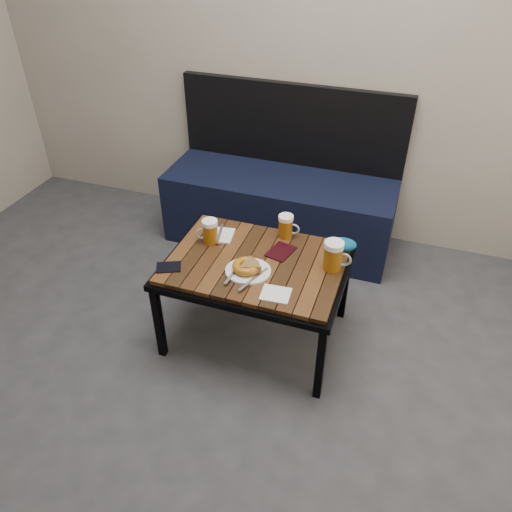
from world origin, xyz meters
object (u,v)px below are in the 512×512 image
(bench, at_px, (280,202))
(plate_bagel, at_px, (246,268))
(passport_navy, at_px, (169,267))
(passport_burgundy, at_px, (281,252))
(knit_pouch, at_px, (343,244))
(cafe_table, at_px, (256,268))
(beer_mug_right, at_px, (334,255))
(beer_mug_centre, at_px, (286,226))
(plate_pie, at_px, (250,269))
(beer_mug_left, at_px, (210,231))

(bench, bearing_deg, plate_bagel, -82.60)
(passport_navy, height_order, passport_burgundy, passport_burgundy)
(bench, relative_size, knit_pouch, 10.55)
(cafe_table, relative_size, beer_mug_right, 5.97)
(beer_mug_centre, relative_size, beer_mug_right, 0.84)
(plate_bagel, bearing_deg, passport_burgundy, 62.33)
(beer_mug_centre, xyz_separation_m, passport_navy, (-0.43, -0.42, -0.06))
(bench, relative_size, beer_mug_centre, 11.90)
(passport_navy, relative_size, passport_burgundy, 0.79)
(plate_pie, bearing_deg, beer_mug_right, 24.00)
(beer_mug_centre, distance_m, passport_navy, 0.61)
(plate_pie, height_order, plate_bagel, same)
(cafe_table, distance_m, beer_mug_right, 0.37)
(passport_navy, bearing_deg, beer_mug_right, 84.02)
(knit_pouch, bearing_deg, cafe_table, -148.45)
(plate_bagel, xyz_separation_m, passport_navy, (-0.35, -0.08, -0.02))
(beer_mug_right, relative_size, plate_pie, 0.75)
(passport_navy, distance_m, knit_pouch, 0.82)
(beer_mug_left, distance_m, beer_mug_centre, 0.37)
(plate_bagel, bearing_deg, beer_mug_centre, 75.38)
(beer_mug_left, bearing_deg, beer_mug_right, 155.53)
(plate_pie, height_order, passport_burgundy, plate_pie)
(plate_bagel, bearing_deg, bench, 97.40)
(beer_mug_left, height_order, passport_navy, beer_mug_left)
(beer_mug_left, height_order, passport_burgundy, beer_mug_left)
(cafe_table, distance_m, beer_mug_centre, 0.27)
(plate_pie, distance_m, passport_burgundy, 0.21)
(cafe_table, xyz_separation_m, beer_mug_centre, (0.07, 0.24, 0.10))
(cafe_table, height_order, beer_mug_left, beer_mug_left)
(passport_burgundy, height_order, knit_pouch, knit_pouch)
(cafe_table, relative_size, knit_pouch, 6.33)
(beer_mug_right, relative_size, knit_pouch, 1.06)
(plate_bagel, bearing_deg, beer_mug_left, 145.58)
(beer_mug_right, bearing_deg, passport_navy, -163.34)
(beer_mug_left, xyz_separation_m, beer_mug_centre, (0.33, 0.17, -0.00))
(beer_mug_left, relative_size, knit_pouch, 0.91)
(bench, xyz_separation_m, passport_navy, (-0.22, -1.06, 0.20))
(beer_mug_left, relative_size, plate_bagel, 0.50)
(plate_pie, xyz_separation_m, passport_navy, (-0.36, -0.09, -0.02))
(beer_mug_left, distance_m, beer_mug_right, 0.61)
(cafe_table, height_order, knit_pouch, knit_pouch)
(beer_mug_centre, height_order, knit_pouch, beer_mug_centre)
(bench, xyz_separation_m, beer_mug_right, (0.49, -0.82, 0.27))
(bench, relative_size, beer_mug_left, 11.59)
(knit_pouch, bearing_deg, bench, 127.08)
(bench, relative_size, passport_burgundy, 10.02)
(passport_burgundy, bearing_deg, plate_bagel, -103.85)
(beer_mug_left, bearing_deg, beer_mug_centre, -176.92)
(cafe_table, bearing_deg, passport_burgundy, 49.19)
(beer_mug_right, bearing_deg, beer_mug_centre, 144.67)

